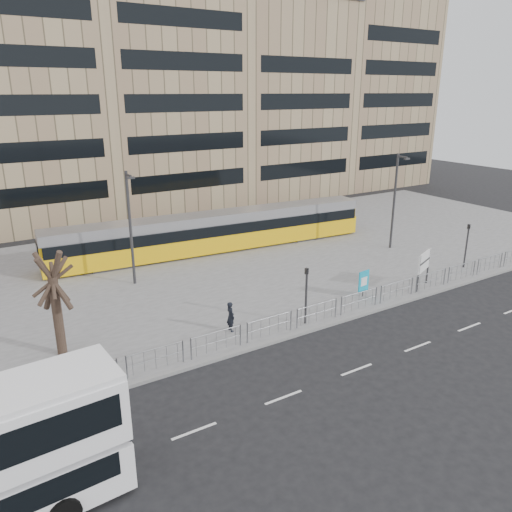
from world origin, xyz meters
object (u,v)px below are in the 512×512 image
ad_panel (364,282)px  lamp_post_west (130,224)px  tram (215,232)px  station_sign (424,263)px  lamp_post_east (395,197)px  bare_tree (48,247)px  traffic_light_west (306,289)px  traffic_light_east (467,240)px  pedestrian (231,316)px

ad_panel → lamp_post_west: 14.59m
tram → ad_panel: (3.22, -12.79, -0.52)m
station_sign → lamp_post_west: 18.29m
lamp_post_east → tram: bearing=150.5°
lamp_post_east → bare_tree: size_ratio=0.98×
tram → bare_tree: bearing=-137.5°
station_sign → traffic_light_west: traffic_light_west is taller
station_sign → bare_tree: (-20.93, 3.25, 3.66)m
tram → station_sign: tram is taller
ad_panel → traffic_light_west: (-5.12, -1.05, 1.02)m
lamp_post_west → lamp_post_east: 19.84m
traffic_light_east → lamp_post_east: lamp_post_east is taller
traffic_light_east → pedestrian: bearing=168.0°
lamp_post_west → bare_tree: bare_tree is taller
traffic_light_west → lamp_post_east: (13.84, 7.09, 2.05)m
tram → lamp_post_east: 13.95m
traffic_light_east → lamp_post_west: lamp_post_west is taller
ad_panel → lamp_post_east: lamp_post_east is taller
ad_panel → traffic_light_west: bearing=-176.2°
traffic_light_west → tram: bearing=64.7°
station_sign → lamp_post_east: (4.54, 6.90, 2.42)m
ad_panel → bare_tree: size_ratio=0.22×
ad_panel → bare_tree: bearing=164.2°
traffic_light_east → lamp_post_west: 22.55m
tram → pedestrian: 13.75m
traffic_light_west → lamp_post_east: size_ratio=0.42×
tram → lamp_post_west: (-7.63, -3.51, 2.48)m
tram → station_sign: (7.41, -13.65, 0.13)m
traffic_light_west → bare_tree: size_ratio=0.42×
traffic_light_west → lamp_post_west: 11.97m
traffic_light_east → lamp_post_west: size_ratio=0.43×
station_sign → lamp_post_west: lamp_post_west is taller
tram → lamp_post_east: (11.94, -6.75, 2.54)m
ad_panel → traffic_light_west: 5.33m
tram → traffic_light_east: size_ratio=8.11×
lamp_post_east → traffic_light_west: bearing=-152.9°
lamp_post_east → bare_tree: bare_tree is taller
lamp_post_west → bare_tree: bearing=-130.5°
ad_panel → pedestrian: ad_panel is taller
ad_panel → lamp_post_west: (-10.86, 9.28, 3.01)m
tram → traffic_light_west: traffic_light_west is taller
bare_tree → traffic_light_west: bearing=-16.4°
station_sign → bare_tree: bare_tree is taller
traffic_light_west → lamp_post_west: lamp_post_west is taller
pedestrian → bare_tree: size_ratio=0.21×
traffic_light_west → lamp_post_east: lamp_post_east is taller
ad_panel → pedestrian: bearing=170.4°
tram → pedestrian: (-5.68, -12.50, -0.68)m
ad_panel → pedestrian: size_ratio=1.02×
station_sign → traffic_light_east: (5.46, 0.97, 0.37)m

